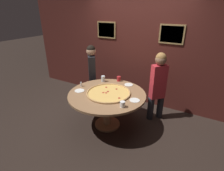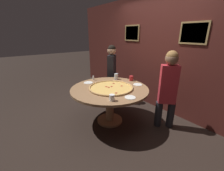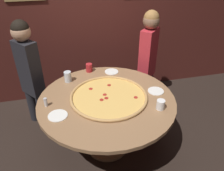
{
  "view_description": "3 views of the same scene",
  "coord_description": "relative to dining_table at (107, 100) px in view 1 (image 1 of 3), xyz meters",
  "views": [
    {
      "loc": [
        1.59,
        -2.58,
        2.25
      ],
      "look_at": [
        0.08,
        0.05,
        0.9
      ],
      "focal_mm": 28.0,
      "sensor_mm": 36.0,
      "label": 1
    },
    {
      "loc": [
        2.22,
        -1.6,
        1.75
      ],
      "look_at": [
        -0.01,
        0.07,
        0.77
      ],
      "focal_mm": 24.0,
      "sensor_mm": 36.0,
      "label": 2
    },
    {
      "loc": [
        -0.41,
        -1.92,
        2.13
      ],
      "look_at": [
        0.06,
        0.02,
        0.88
      ],
      "focal_mm": 35.0,
      "sensor_mm": 36.0,
      "label": 3
    }
  ],
  "objects": [
    {
      "name": "back_wall",
      "position": [
        0.0,
        1.35,
        0.7
      ],
      "size": [
        6.4,
        0.08,
        2.6
      ],
      "color": "#4C1E19",
      "rests_on": "ground_plane"
    },
    {
      "name": "condiment_shaker",
      "position": [
        -0.64,
        0.01,
        0.19
      ],
      "size": [
        0.04,
        0.04,
        0.1
      ],
      "color": "silver",
      "rests_on": "dining_table"
    },
    {
      "name": "white_plate_near_front",
      "position": [
        0.58,
        0.0,
        0.14
      ],
      "size": [
        0.18,
        0.18,
        0.01
      ],
      "primitive_type": "cylinder",
      "color": "white",
      "rests_on": "dining_table"
    },
    {
      "name": "diner_far_left",
      "position": [
        -0.84,
        0.68,
        0.24
      ],
      "size": [
        0.34,
        0.37,
        1.47
      ],
      "rotation": [
        0.0,
        0.0,
        2.25
      ],
      "color": "#232328",
      "rests_on": "ground_plane"
    },
    {
      "name": "drink_cup_far_right",
      "position": [
        -0.09,
        0.66,
        0.19
      ],
      "size": [
        0.08,
        0.08,
        0.11
      ],
      "primitive_type": "cylinder",
      "color": "#B22328",
      "rests_on": "dining_table"
    },
    {
      "name": "white_plate_beside_cup",
      "position": [
        -0.53,
        -0.18,
        0.14
      ],
      "size": [
        0.19,
        0.19,
        0.01
      ],
      "primitive_type": "cylinder",
      "color": "white",
      "rests_on": "dining_table"
    },
    {
      "name": "giant_pizza",
      "position": [
        0.03,
        0.01,
        0.15
      ],
      "size": [
        0.86,
        0.86,
        0.03
      ],
      "color": "#EAB75B",
      "rests_on": "dining_table"
    },
    {
      "name": "drink_cup_by_shaker",
      "position": [
        -0.38,
        0.47,
        0.2
      ],
      "size": [
        0.09,
        0.09,
        0.13
      ],
      "primitive_type": "cylinder",
      "color": "silver",
      "rests_on": "dining_table"
    },
    {
      "name": "white_plate_left_side",
      "position": [
        0.19,
        0.58,
        0.14
      ],
      "size": [
        0.18,
        0.18,
        0.01
      ],
      "primitive_type": "cylinder",
      "color": "white",
      "rests_on": "dining_table"
    },
    {
      "name": "dining_table",
      "position": [
        0.0,
        0.0,
        0.0
      ],
      "size": [
        1.5,
        1.5,
        0.74
      ],
      "color": "#936B47",
      "rests_on": "ground_plane"
    },
    {
      "name": "drink_cup_near_left",
      "position": [
        0.49,
        -0.31,
        0.19
      ],
      "size": [
        0.09,
        0.09,
        0.1
      ],
      "primitive_type": "cylinder",
      "color": "white",
      "rests_on": "dining_table"
    },
    {
      "name": "diner_side_left",
      "position": [
        0.77,
        0.76,
        0.24
      ],
      "size": [
        0.35,
        0.36,
        1.47
      ],
      "rotation": [
        0.0,
        0.0,
        -2.35
      ],
      "color": "#232328",
      "rests_on": "ground_plane"
    },
    {
      "name": "ground_plane",
      "position": [
        0.0,
        0.0,
        -0.6
      ],
      "size": [
        24.0,
        24.0,
        0.0
      ],
      "primitive_type": "plane",
      "color": "black"
    }
  ]
}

